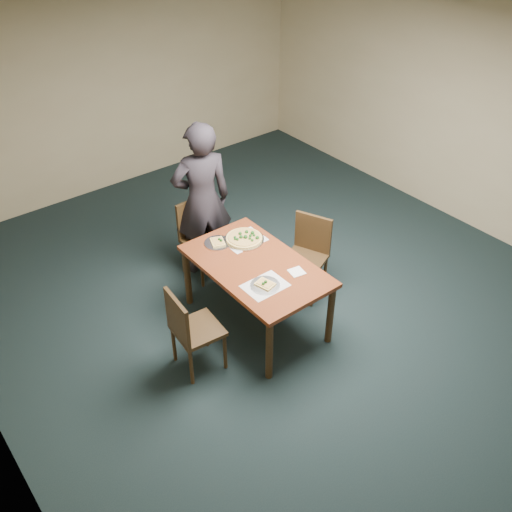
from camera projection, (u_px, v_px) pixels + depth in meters
ground at (305, 323)px, 6.04m from camera, size 8.00×8.00×0.00m
room_shell at (315, 177)px, 5.01m from camera, size 8.00×8.00×8.00m
dining_table at (256, 272)px, 5.68m from camera, size 0.90×1.50×0.75m
chair_far at (199, 233)px, 6.49m from camera, size 0.45×0.45×0.91m
chair_left at (190, 328)px, 5.23m from camera, size 0.46×0.46×0.91m
chair_right at (308, 251)px, 6.21m from camera, size 0.55×0.55×0.91m
diner at (202, 200)px, 6.30m from camera, size 0.77×0.62×1.83m
placemat_main at (244, 240)px, 5.97m from camera, size 0.42×0.32×0.00m
placemat_near at (265, 286)px, 5.35m from camera, size 0.40×0.30×0.00m
pizza_pan at (244, 238)px, 5.95m from camera, size 0.42×0.42×0.07m
slice_plate_near at (265, 285)px, 5.35m from camera, size 0.28×0.28×0.06m
slice_plate_far at (218, 242)px, 5.91m from camera, size 0.28×0.28×0.06m
napkin at (297, 272)px, 5.52m from camera, size 0.16×0.16×0.01m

